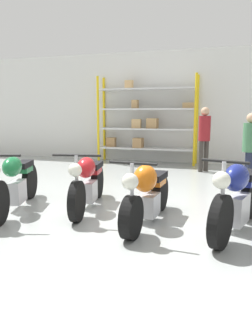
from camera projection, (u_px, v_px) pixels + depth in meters
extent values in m
plane|color=#9EA3A0|center=(119.00, 215.00, 5.30)|extent=(30.00, 30.00, 0.00)
cube|color=silver|center=(176.00, 107.00, 10.61)|extent=(30.00, 0.08, 3.60)
cylinder|color=yellow|center=(98.00, 120.00, 10.80)|extent=(0.08, 0.08, 2.80)
cylinder|color=yellow|center=(195.00, 120.00, 9.88)|extent=(0.08, 0.08, 2.80)
cylinder|color=yellow|center=(104.00, 119.00, 11.31)|extent=(0.08, 0.08, 2.80)
cylinder|color=yellow|center=(197.00, 120.00, 10.40)|extent=(0.08, 0.08, 2.80)
cube|color=silver|center=(146.00, 148.00, 10.75)|extent=(3.15, 0.55, 0.05)
cube|color=silver|center=(146.00, 129.00, 10.65)|extent=(3.15, 0.55, 0.05)
cube|color=silver|center=(147.00, 109.00, 10.54)|extent=(3.15, 0.55, 0.05)
cube|color=silver|center=(147.00, 89.00, 10.43)|extent=(3.15, 0.55, 0.05)
cube|color=#A87F51|center=(111.00, 142.00, 11.12)|extent=(0.31, 0.26, 0.30)
cube|color=tan|center=(135.00, 104.00, 10.57)|extent=(0.20, 0.20, 0.27)
cube|color=#A87F51|center=(138.00, 143.00, 10.74)|extent=(0.32, 0.31, 0.32)
cube|color=tan|center=(188.00, 105.00, 10.20)|extent=(0.35, 0.25, 0.17)
cube|color=tan|center=(136.00, 124.00, 10.68)|extent=(0.31, 0.23, 0.29)
cube|color=tan|center=(152.00, 123.00, 10.57)|extent=(0.36, 0.30, 0.32)
cube|color=tan|center=(129.00, 84.00, 10.59)|extent=(0.25, 0.21, 0.26)
cylinder|color=black|center=(30.00, 181.00, 6.27)|extent=(0.29, 0.67, 0.66)
cube|color=#ADADB2|center=(17.00, 192.00, 5.57)|extent=(0.31, 0.48, 0.37)
ellipsoid|color=#196B38|center=(12.00, 167.00, 5.32)|extent=(0.41, 0.58, 0.32)
cube|color=black|center=(23.00, 164.00, 5.88)|extent=(0.37, 0.59, 0.10)
cube|color=#196B38|center=(25.00, 169.00, 5.96)|extent=(0.30, 0.42, 0.12)
cylinder|color=black|center=(77.00, 201.00, 4.92)|extent=(0.22, 0.64, 0.63)
cylinder|color=black|center=(97.00, 182.00, 6.31)|extent=(0.22, 0.64, 0.63)
cube|color=#ADADB2|center=(89.00, 191.00, 5.67)|extent=(0.28, 0.44, 0.34)
ellipsoid|color=#B2191E|center=(86.00, 168.00, 5.43)|extent=(0.37, 0.55, 0.35)
cube|color=black|center=(94.00, 165.00, 5.98)|extent=(0.33, 0.59, 0.10)
cube|color=#B2191E|center=(94.00, 170.00, 6.02)|extent=(0.27, 0.42, 0.12)
cylinder|color=#ADADB2|center=(77.00, 179.00, 4.88)|extent=(0.06, 0.06, 0.69)
sphere|color=silver|center=(75.00, 170.00, 4.79)|extent=(0.20, 0.20, 0.20)
cylinder|color=black|center=(77.00, 155.00, 4.85)|extent=(0.74, 0.16, 0.04)
cylinder|color=black|center=(131.00, 217.00, 4.24)|extent=(0.19, 0.59, 0.58)
cylinder|color=black|center=(160.00, 193.00, 5.51)|extent=(0.19, 0.59, 0.58)
cube|color=#ADADB2|center=(148.00, 205.00, 4.92)|extent=(0.30, 0.41, 0.33)
ellipsoid|color=orange|center=(145.00, 178.00, 4.69)|extent=(0.36, 0.46, 0.39)
cube|color=black|center=(155.00, 176.00, 5.18)|extent=(0.31, 0.57, 0.10)
cube|color=orange|center=(156.00, 181.00, 5.24)|extent=(0.26, 0.40, 0.12)
cylinder|color=#ADADB2|center=(132.00, 191.00, 4.19)|extent=(0.05, 0.05, 0.70)
sphere|color=silver|center=(130.00, 181.00, 4.11)|extent=(0.21, 0.21, 0.21)
cylinder|color=black|center=(133.00, 163.00, 4.16)|extent=(0.64, 0.08, 0.04)
cylinder|color=black|center=(221.00, 222.00, 3.93)|extent=(0.31, 0.68, 0.67)
cylinder|color=black|center=(249.00, 197.00, 5.07)|extent=(0.31, 0.68, 0.67)
cube|color=#ADADB2|center=(238.00, 209.00, 4.54)|extent=(0.35, 0.53, 0.40)
ellipsoid|color=navy|center=(236.00, 178.00, 4.33)|extent=(0.46, 0.62, 0.36)
cube|color=black|center=(247.00, 175.00, 4.81)|extent=(0.41, 0.62, 0.10)
cube|color=navy|center=(247.00, 181.00, 4.82)|extent=(0.32, 0.45, 0.12)
cylinder|color=#ADADB2|center=(223.00, 192.00, 3.88)|extent=(0.06, 0.06, 0.73)
sphere|color=silver|center=(222.00, 180.00, 3.80)|extent=(0.21, 0.21, 0.21)
cylinder|color=black|center=(225.00, 161.00, 3.84)|extent=(0.55, 0.20, 0.04)
cylinder|color=#1E2338|center=(247.00, 169.00, 7.27)|extent=(0.13, 0.13, 0.79)
cylinder|color=#1E2338|center=(249.00, 170.00, 7.09)|extent=(0.13, 0.13, 0.79)
cylinder|color=#3F724C|center=(250.00, 137.00, 7.07)|extent=(0.37, 0.37, 0.62)
sphere|color=tan|center=(252.00, 118.00, 7.00)|extent=(0.21, 0.21, 0.21)
cylinder|color=#38332D|center=(206.00, 156.00, 9.15)|extent=(0.13, 0.13, 0.86)
cylinder|color=#38332D|center=(201.00, 156.00, 9.07)|extent=(0.13, 0.13, 0.86)
cylinder|color=maroon|center=(205.00, 128.00, 8.98)|extent=(0.45, 0.45, 0.68)
sphere|color=tan|center=(205.00, 111.00, 8.90)|extent=(0.23, 0.23, 0.23)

